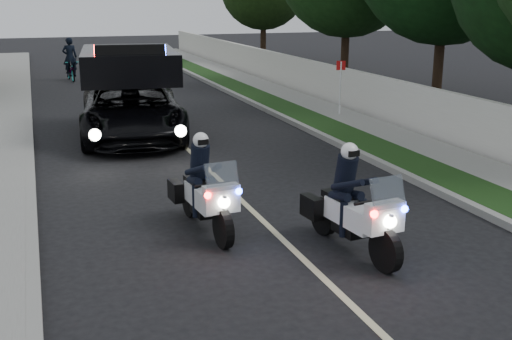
{
  "coord_description": "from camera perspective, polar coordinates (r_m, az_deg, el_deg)",
  "views": [
    {
      "loc": [
        -3.83,
        -8.85,
        4.09
      ],
      "look_at": [
        -0.13,
        1.7,
        1.0
      ],
      "focal_mm": 44.39,
      "sensor_mm": 36.0,
      "label": 1
    }
  ],
  "objects": [
    {
      "name": "lane_marking",
      "position": [
        19.66,
        -7.69,
        3.31
      ],
      "size": [
        0.12,
        50.0,
        0.01
      ],
      "primitive_type": "cube",
      "color": "#BFB78C",
      "rests_on": "ground"
    },
    {
      "name": "police_suv",
      "position": [
        19.33,
        -11.01,
        2.94
      ],
      "size": [
        3.54,
        6.5,
        3.02
      ],
      "primitive_type": "imported",
      "rotation": [
        0.0,
        0.0,
        -0.11
      ],
      "color": "black",
      "rests_on": "ground"
    },
    {
      "name": "tree_right_c",
      "position": [
        24.59,
        15.82,
        5.28
      ],
      "size": [
        8.64,
        8.64,
        10.85
      ],
      "primitive_type": null,
      "rotation": [
        0.0,
        0.0,
        0.43
      ],
      "color": "#113611",
      "rests_on": "ground"
    },
    {
      "name": "police_moto_left",
      "position": [
        11.51,
        -4.56,
        -5.42
      ],
      "size": [
        0.91,
        2.15,
        1.78
      ],
      "primitive_type": null,
      "rotation": [
        0.0,
        0.0,
        0.08
      ],
      "color": "silver",
      "rests_on": "ground"
    },
    {
      "name": "cyclist",
      "position": [
        33.13,
        -16.27,
        7.74
      ],
      "size": [
        0.71,
        0.49,
        1.93
      ],
      "primitive_type": "imported",
      "rotation": [
        0.0,
        0.0,
        3.1
      ],
      "color": "black",
      "rests_on": "ground"
    },
    {
      "name": "ground",
      "position": [
        10.47,
        3.78,
        -7.57
      ],
      "size": [
        120.0,
        120.0,
        0.0
      ],
      "primitive_type": "plane",
      "color": "black",
      "rests_on": "ground"
    },
    {
      "name": "tree_right_d",
      "position": [
        29.77,
        7.9,
        7.4
      ],
      "size": [
        8.0,
        8.0,
        10.41
      ],
      "primitive_type": null,
      "rotation": [
        0.0,
        0.0,
        0.35
      ],
      "color": "#193F15",
      "rests_on": "ground"
    },
    {
      "name": "police_moto_right",
      "position": [
        10.7,
        8.53,
        -7.21
      ],
      "size": [
        1.0,
        2.21,
        1.82
      ],
      "primitive_type": null,
      "rotation": [
        0.0,
        0.0,
        0.12
      ],
      "color": "silver",
      "rests_on": "ground"
    },
    {
      "name": "curb_right",
      "position": [
        20.84,
        3.42,
        4.3
      ],
      "size": [
        0.2,
        60.0,
        0.15
      ],
      "primitive_type": "cube",
      "color": "gray",
      "rests_on": "ground"
    },
    {
      "name": "property_wall",
      "position": [
        22.04,
        10.71,
        6.46
      ],
      "size": [
        0.22,
        60.0,
        1.5
      ],
      "primitive_type": "cube",
      "color": "beige",
      "rests_on": "ground"
    },
    {
      "name": "sidewalk_right",
      "position": [
        21.68,
        8.32,
        4.61
      ],
      "size": [
        1.4,
        60.0,
        0.16
      ],
      "primitive_type": "cube",
      "color": "gray",
      "rests_on": "ground"
    },
    {
      "name": "tree_right_e",
      "position": [
        41.48,
        0.65,
        9.77
      ],
      "size": [
        6.35,
        6.35,
        9.12
      ],
      "primitive_type": null,
      "rotation": [
        0.0,
        0.0,
        -0.18
      ],
      "color": "#1A3410",
      "rests_on": "ground"
    },
    {
      "name": "grass_verge",
      "position": [
        21.12,
        5.18,
        4.42
      ],
      "size": [
        1.2,
        60.0,
        0.16
      ],
      "primitive_type": "cube",
      "color": "#193814",
      "rests_on": "ground"
    },
    {
      "name": "curb_left",
      "position": [
        19.27,
        -19.72,
        2.5
      ],
      "size": [
        0.2,
        60.0,
        0.15
      ],
      "primitive_type": "cube",
      "color": "gray",
      "rests_on": "ground"
    },
    {
      "name": "bicycle",
      "position": [
        33.13,
        -16.27,
        7.74
      ],
      "size": [
        0.85,
        1.93,
        0.98
      ],
      "primitive_type": "imported",
      "rotation": [
        0.0,
        0.0,
        0.11
      ],
      "color": "black",
      "rests_on": "ground"
    },
    {
      "name": "sign_post",
      "position": [
        22.07,
        7.5,
        4.63
      ],
      "size": [
        0.39,
        0.39,
        2.04
      ],
      "primitive_type": null,
      "rotation": [
        0.0,
        0.0,
        -0.24
      ],
      "color": "#A2120B",
      "rests_on": "ground"
    }
  ]
}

